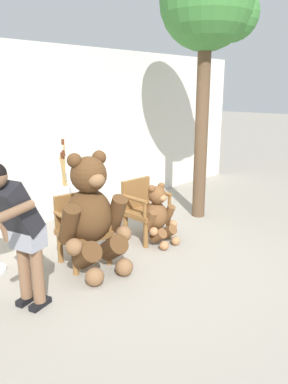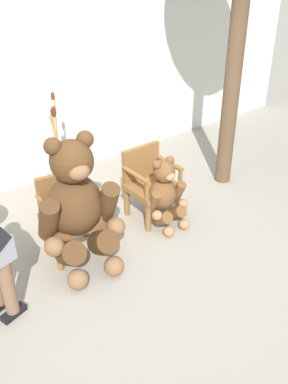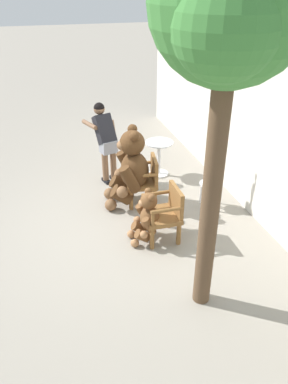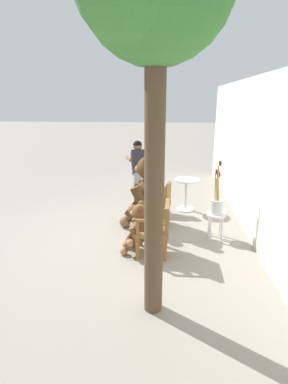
% 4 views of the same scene
% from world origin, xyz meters
% --- Properties ---
extents(ground_plane, '(60.00, 60.00, 0.00)m').
position_xyz_m(ground_plane, '(0.00, 0.00, 0.00)').
color(ground_plane, gray).
extents(back_wall, '(10.00, 0.16, 2.80)m').
position_xyz_m(back_wall, '(0.00, 2.40, 1.40)').
color(back_wall, silver).
rests_on(back_wall, ground).
extents(wooden_chair_left, '(0.63, 0.60, 0.86)m').
position_xyz_m(wooden_chair_left, '(-0.55, 0.68, 0.46)').
color(wooden_chair_left, brown).
rests_on(wooden_chair_left, ground).
extents(wooden_chair_right, '(0.57, 0.53, 0.86)m').
position_xyz_m(wooden_chair_right, '(0.56, 0.68, 0.46)').
color(wooden_chair_right, brown).
rests_on(wooden_chair_right, ground).
extents(teddy_bear_large, '(0.88, 0.87, 1.43)m').
position_xyz_m(teddy_bear_large, '(-0.57, 0.42, 0.70)').
color(teddy_bear_large, '#4C3019').
rests_on(teddy_bear_large, ground).
extents(teddy_bear_small, '(0.52, 0.49, 0.86)m').
position_xyz_m(teddy_bear_small, '(0.56, 0.39, 0.42)').
color(teddy_bear_small, brown).
rests_on(teddy_bear_small, ground).
extents(person_visitor, '(0.75, 0.62, 1.52)m').
position_xyz_m(person_visitor, '(-1.61, 0.19, 0.91)').
color(person_visitor, black).
rests_on(person_visitor, ground).
extents(white_stool, '(0.34, 0.34, 0.46)m').
position_xyz_m(white_stool, '(-0.10, 1.71, 0.36)').
color(white_stool, white).
rests_on(white_stool, ground).
extents(brush_bucket, '(0.22, 0.22, 0.96)m').
position_xyz_m(brush_bucket, '(-0.10, 1.71, 0.65)').
color(brush_bucket, silver).
rests_on(brush_bucket, white_stool).
extents(round_side_table, '(0.56, 0.56, 0.72)m').
position_xyz_m(round_side_table, '(-1.51, 1.26, 0.45)').
color(round_side_table, silver).
rests_on(round_side_table, ground).
extents(patio_tree, '(1.50, 1.42, 4.10)m').
position_xyz_m(patio_tree, '(1.99, 0.67, 3.29)').
color(patio_tree, brown).
rests_on(patio_tree, ground).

